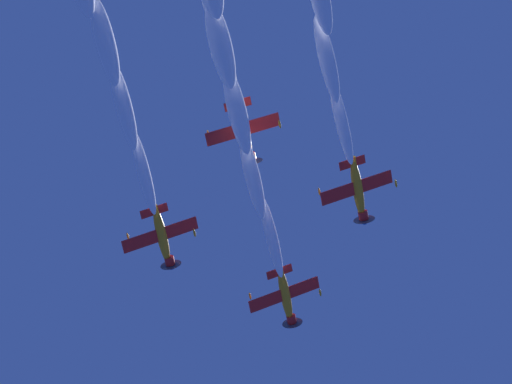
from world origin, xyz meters
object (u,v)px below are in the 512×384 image
airplane_left_wingman (162,238)px  airplane_slot_tail (245,133)px  airplane_lead (286,297)px  airplane_right_wingman (358,191)px

airplane_left_wingman → airplane_slot_tail: airplane_slot_tail is taller
airplane_lead → airplane_right_wingman: (-12.90, -0.17, -1.39)m
airplane_left_wingman → airplane_lead: bearing=-91.6°
airplane_left_wingman → airplane_right_wingman: bearing=-134.1°
airplane_lead → airplane_right_wingman: 12.98m
airplane_right_wingman → airplane_lead: bearing=0.8°
airplane_left_wingman → airplane_right_wingman: size_ratio=1.01×
airplane_left_wingman → airplane_slot_tail: (-12.44, -1.84, 1.92)m
airplane_lead → airplane_right_wingman: size_ratio=1.00×
airplane_right_wingman → airplane_left_wingman: bearing=45.9°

